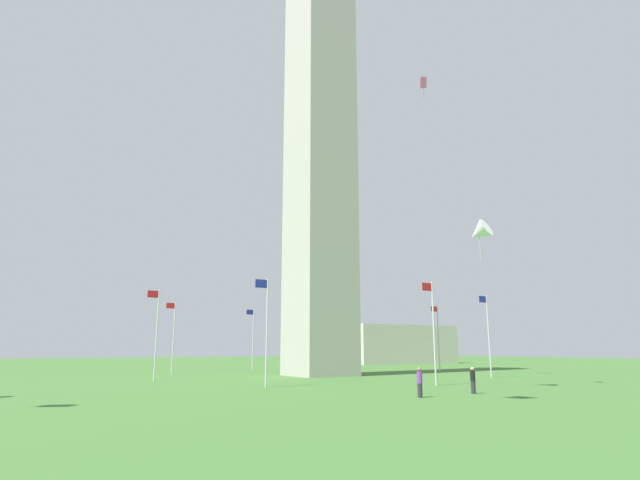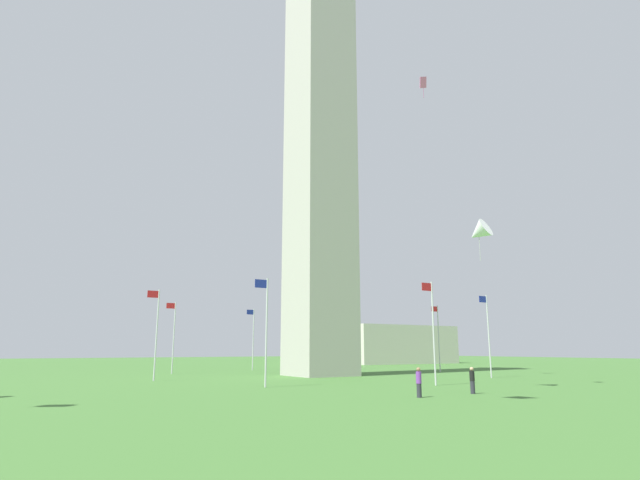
{
  "view_description": "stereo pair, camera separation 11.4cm",
  "coord_description": "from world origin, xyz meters",
  "px_view_note": "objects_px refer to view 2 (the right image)",
  "views": [
    {
      "loc": [
        29.82,
        48.53,
        2.82
      ],
      "look_at": [
        0.0,
        0.0,
        14.73
      ],
      "focal_mm": 29.21,
      "sensor_mm": 36.0,
      "label": 1
    },
    {
      "loc": [
        29.72,
        48.59,
        2.82
      ],
      "look_at": [
        0.0,
        0.0,
        14.73
      ],
      "focal_mm": 29.21,
      "sensor_mm": 36.0,
      "label": 2
    }
  ],
  "objects_px": {
    "obelisk_monument": "(320,125)",
    "flagpole_sw": "(349,337)",
    "person_purple_shirt": "(419,382)",
    "flagpole_se": "(488,332)",
    "flagpole_s": "(438,335)",
    "flagpole_w": "(253,336)",
    "distant_building": "(385,345)",
    "kite_white_delta": "(479,232)",
    "flagpole_nw": "(173,334)",
    "flagpole_n": "(156,330)",
    "flagpole_ne": "(266,327)",
    "person_black_shirt": "(472,380)",
    "flagpole_e": "(433,328)",
    "kite_pink_box": "(423,82)"
  },
  "relations": [
    {
      "from": "obelisk_monument",
      "to": "flagpole_sw",
      "type": "bearing_deg",
      "value": -134.86
    },
    {
      "from": "flagpole_sw",
      "to": "person_purple_shirt",
      "type": "bearing_deg",
      "value": 61.04
    },
    {
      "from": "flagpole_se",
      "to": "flagpole_sw",
      "type": "distance_m",
      "value": 24.59
    },
    {
      "from": "flagpole_s",
      "to": "flagpole_sw",
      "type": "distance_m",
      "value": 13.31
    },
    {
      "from": "flagpole_sw",
      "to": "flagpole_w",
      "type": "bearing_deg",
      "value": -22.5
    },
    {
      "from": "obelisk_monument",
      "to": "distant_building",
      "type": "relative_size",
      "value": 2.48
    },
    {
      "from": "flagpole_sw",
      "to": "kite_white_delta",
      "type": "bearing_deg",
      "value": 71.01
    },
    {
      "from": "flagpole_nw",
      "to": "person_purple_shirt",
      "type": "distance_m",
      "value": 37.2
    },
    {
      "from": "flagpole_n",
      "to": "person_purple_shirt",
      "type": "bearing_deg",
      "value": 110.86
    },
    {
      "from": "flagpole_w",
      "to": "kite_white_delta",
      "type": "distance_m",
      "value": 40.31
    },
    {
      "from": "flagpole_ne",
      "to": "flagpole_nw",
      "type": "relative_size",
      "value": 1.0
    },
    {
      "from": "flagpole_nw",
      "to": "flagpole_n",
      "type": "bearing_deg",
      "value": 67.5
    },
    {
      "from": "flagpole_n",
      "to": "flagpole_se",
      "type": "xyz_separation_m",
      "value": [
        -29.68,
        12.29,
        0.0
      ]
    },
    {
      "from": "flagpole_nw",
      "to": "distant_building",
      "type": "relative_size",
      "value": 0.35
    },
    {
      "from": "flagpole_n",
      "to": "flagpole_w",
      "type": "relative_size",
      "value": 1.0
    },
    {
      "from": "flagpole_ne",
      "to": "person_black_shirt",
      "type": "height_order",
      "value": "flagpole_ne"
    },
    {
      "from": "person_black_shirt",
      "to": "distant_building",
      "type": "height_order",
      "value": "distant_building"
    },
    {
      "from": "flagpole_s",
      "to": "kite_white_delta",
      "type": "relative_size",
      "value": 2.56
    },
    {
      "from": "flagpole_n",
      "to": "person_purple_shirt",
      "type": "xyz_separation_m",
      "value": [
        -9.33,
        24.49,
        -3.61
      ]
    },
    {
      "from": "obelisk_monument",
      "to": "flagpole_sw",
      "type": "distance_m",
      "value": 29.72
    },
    {
      "from": "kite_white_delta",
      "to": "distant_building",
      "type": "xyz_separation_m",
      "value": [
        -36.54,
        -57.54,
        -7.77
      ]
    },
    {
      "from": "distant_building",
      "to": "flagpole_n",
      "type": "bearing_deg",
      "value": 32.96
    },
    {
      "from": "flagpole_e",
      "to": "distant_building",
      "type": "relative_size",
      "value": 0.35
    },
    {
      "from": "flagpole_e",
      "to": "flagpole_se",
      "type": "distance_m",
      "value": 13.31
    },
    {
      "from": "flagpole_nw",
      "to": "flagpole_e",
      "type": "bearing_deg",
      "value": 112.5
    },
    {
      "from": "obelisk_monument",
      "to": "person_black_shirt",
      "type": "distance_m",
      "value": 37.07
    },
    {
      "from": "flagpole_n",
      "to": "flagpole_sw",
      "type": "relative_size",
      "value": 1.0
    },
    {
      "from": "flagpole_se",
      "to": "flagpole_n",
      "type": "bearing_deg",
      "value": -22.5
    },
    {
      "from": "flagpole_nw",
      "to": "kite_pink_box",
      "type": "distance_m",
      "value": 39.49
    },
    {
      "from": "obelisk_monument",
      "to": "distant_building",
      "type": "xyz_separation_m",
      "value": [
        -36.86,
        -35.21,
        -25.0
      ]
    },
    {
      "from": "flagpole_w",
      "to": "flagpole_e",
      "type": "bearing_deg",
      "value": 90.0
    },
    {
      "from": "kite_white_delta",
      "to": "flagpole_sw",
      "type": "bearing_deg",
      "value": -108.99
    },
    {
      "from": "person_purple_shirt",
      "to": "kite_white_delta",
      "type": "bearing_deg",
      "value": -72.03
    },
    {
      "from": "flagpole_se",
      "to": "person_black_shirt",
      "type": "distance_m",
      "value": 20.08
    },
    {
      "from": "obelisk_monument",
      "to": "flagpole_n",
      "type": "height_order",
      "value": "obelisk_monument"
    },
    {
      "from": "flagpole_w",
      "to": "kite_pink_box",
      "type": "distance_m",
      "value": 39.13
    },
    {
      "from": "flagpole_ne",
      "to": "flagpole_nw",
      "type": "distance_m",
      "value": 24.59
    },
    {
      "from": "flagpole_ne",
      "to": "flagpole_e",
      "type": "bearing_deg",
      "value": 157.5
    },
    {
      "from": "flagpole_n",
      "to": "flagpole_s",
      "type": "bearing_deg",
      "value": 180.0
    },
    {
      "from": "distant_building",
      "to": "kite_white_delta",
      "type": "bearing_deg",
      "value": 57.58
    },
    {
      "from": "flagpole_n",
      "to": "distant_building",
      "type": "bearing_deg",
      "value": -147.04
    },
    {
      "from": "flagpole_w",
      "to": "kite_white_delta",
      "type": "height_order",
      "value": "kite_white_delta"
    },
    {
      "from": "flagpole_n",
      "to": "flagpole_sw",
      "type": "height_order",
      "value": "same"
    },
    {
      "from": "flagpole_ne",
      "to": "flagpole_e",
      "type": "relative_size",
      "value": 1.0
    },
    {
      "from": "flagpole_ne",
      "to": "flagpole_w",
      "type": "bearing_deg",
      "value": -112.5
    },
    {
      "from": "flagpole_s",
      "to": "flagpole_ne",
      "type": "bearing_deg",
      "value": 22.5
    },
    {
      "from": "person_purple_shirt",
      "to": "kite_pink_box",
      "type": "height_order",
      "value": "kite_pink_box"
    },
    {
      "from": "distant_building",
      "to": "flagpole_s",
      "type": "bearing_deg",
      "value": 60.98
    },
    {
      "from": "person_black_shirt",
      "to": "flagpole_s",
      "type": "bearing_deg",
      "value": -42.56
    },
    {
      "from": "flagpole_e",
      "to": "kite_white_delta",
      "type": "distance_m",
      "value": 8.49
    }
  ]
}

